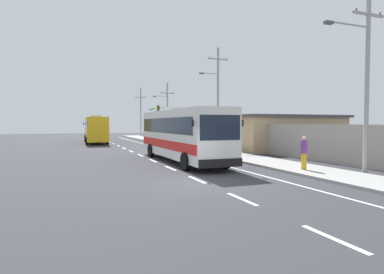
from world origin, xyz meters
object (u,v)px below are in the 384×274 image
Objects in this scene: motorcycle_beside_bus at (175,144)px; utility_pole_nearest at (366,72)px; pedestrian_midwalk at (210,141)px; utility_pole_mid at (217,96)px; utility_pole_far at (167,110)px; utility_pole_distant at (141,111)px; palm_second at (158,115)px; pedestrian_near_kerb at (304,152)px; coach_bus_foreground at (181,133)px; coach_bus_far_lane at (96,129)px; palm_nearest at (164,117)px; roadside_building at (277,132)px.

motorcycle_beside_bus is 0.20× the size of utility_pole_nearest.
pedestrian_midwalk is (2.45, -2.94, 0.37)m from motorcycle_beside_bus.
pedestrian_midwalk is 5.70m from utility_pole_mid.
utility_pole_distant is (-0.25, 17.58, 0.42)m from utility_pole_far.
utility_pole_distant is 15.06m from palm_second.
motorcycle_beside_bus is at bearing 20.73° from pedestrian_near_kerb.
coach_bus_far_lane is at bearing 98.64° from coach_bus_foreground.
palm_nearest is (0.92, 5.00, -0.91)m from utility_pole_far.
utility_pole_nearest reaches higher than roadside_building.
utility_pole_distant is 1.76× the size of palm_second.
pedestrian_near_kerb is 12.94m from pedestrian_midwalk.
palm_nearest is at bearing 87.90° from utility_pole_mid.
pedestrian_near_kerb is at bearing -98.51° from utility_pole_mid.
utility_pole_distant is 0.86× the size of roadside_building.
motorcycle_beside_bus is 18.49m from utility_pole_far.
coach_bus_far_lane is 2.19× the size of palm_second.
motorcycle_beside_bus is at bearing 104.23° from utility_pole_nearest.
utility_pole_far is at bearing -74.94° from palm_second.
roadside_building is (8.32, 13.87, 0.67)m from pedestrian_near_kerb.
utility_pole_distant reaches higher than roadside_building.
utility_pole_distant is (4.22, 35.05, 4.50)m from motorcycle_beside_bus.
utility_pole_nearest reaches higher than pedestrian_midwalk.
palm_nearest is at bearing 56.30° from palm_second.
pedestrian_midwalk is at bearing -93.27° from palm_second.
coach_bus_far_lane is 19.59m from utility_pole_mid.
utility_pole_far is (2.27, 33.34, 3.64)m from pedestrian_near_kerb.
coach_bus_far_lane is at bearing 111.23° from motorcycle_beside_bus.
coach_bus_foreground is at bearing -104.00° from palm_nearest.
utility_pole_nearest is (2.03, -14.75, 4.26)m from pedestrian_midwalk.
coach_bus_foreground is 11.72m from utility_pole_nearest.
utility_pole_nearest is 17.17m from roadside_building.
roadside_building is (5.96, -1.89, -3.74)m from utility_pole_mid.
utility_pole_nearest is 35.17m from utility_pole_far.
utility_pole_nearest is 1.81× the size of palm_nearest.
utility_pole_distant is at bearing 90.29° from utility_pole_nearest.
coach_bus_foreground reaches higher than roadside_building.
palm_second reaches higher than roadside_building.
roadside_building reaches higher than pedestrian_midwalk.
utility_pole_mid is at bearing -56.16° from coach_bus_far_lane.
motorcycle_beside_bus is 3.85m from pedestrian_midwalk.
utility_pole_far is at bearing 75.67° from motorcycle_beside_bus.
coach_bus_far_lane is at bearing 17.95° from pedestrian_midwalk.
palm_nearest reaches higher than motorcycle_beside_bus.
pedestrian_midwalk is 38.26m from utility_pole_distant.
utility_pole_distant reaches higher than coach_bus_foreground.
utility_pole_nearest is 1.00× the size of utility_pole_distant.
utility_pole_mid is 1.89× the size of palm_nearest.
coach_bus_foreground is 9.23m from motorcycle_beside_bus.
roadside_building is (6.30, -37.06, -3.39)m from utility_pole_distant.
pedestrian_near_kerb is (2.19, -15.88, 0.45)m from motorcycle_beside_bus.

